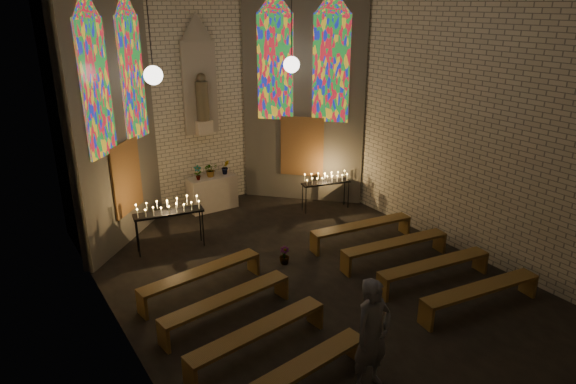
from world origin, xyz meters
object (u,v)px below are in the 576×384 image
at_px(aisle_flower_pot, 284,255).
at_px(votive_stand_left, 168,209).
at_px(votive_stand_right, 326,180).
at_px(visitor, 372,335).
at_px(altar, 212,193).

xyz_separation_m(aisle_flower_pot, votive_stand_left, (-1.95, 2.18, 0.85)).
bearing_deg(votive_stand_right, aisle_flower_pot, -129.50).
bearing_deg(visitor, altar, 78.34).
bearing_deg(visitor, aisle_flower_pot, 71.86).
relative_size(aisle_flower_pot, votive_stand_right, 0.29).
relative_size(votive_stand_left, visitor, 0.90).
bearing_deg(visitor, votive_stand_left, 93.99).
bearing_deg(aisle_flower_pot, altar, 89.41).
height_order(altar, votive_stand_right, votive_stand_right).
height_order(altar, aisle_flower_pot, altar).
relative_size(votive_stand_left, votive_stand_right, 1.16).
distance_m(altar, aisle_flower_pot, 4.04).
distance_m(altar, votive_stand_right, 3.37).
distance_m(altar, visitor, 8.30).
relative_size(aisle_flower_pot, votive_stand_left, 0.25).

